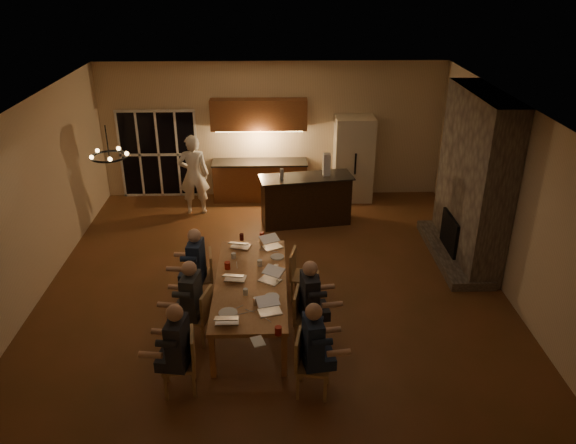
{
  "coord_description": "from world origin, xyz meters",
  "views": [
    {
      "loc": [
        0.01,
        -8.34,
        5.28
      ],
      "look_at": [
        0.26,
        0.3,
        1.2
      ],
      "focal_mm": 35.0,
      "sensor_mm": 36.0,
      "label": 1
    }
  ],
  "objects_px": {
    "refrigerator": "(353,159)",
    "person_left_far": "(197,267)",
    "plate_far": "(277,257)",
    "dining_table": "(251,301)",
    "plate_left": "(228,313)",
    "mug_front": "(245,292)",
    "chair_left_far": "(200,277)",
    "can_right": "(276,268)",
    "chair_left_mid": "(195,315)",
    "standing_person": "(194,175)",
    "person_right_mid": "(310,303)",
    "person_left_near": "(178,350)",
    "mug_back": "(234,256)",
    "plate_near": "(272,297)",
    "redcup_far": "(262,236)",
    "chair_left_near": "(179,363)",
    "chair_right_near": "(313,364)",
    "chair_right_mid": "(310,318)",
    "redcup_mid": "(227,265)",
    "redcup_near": "(278,331)",
    "laptop_f": "(272,242)",
    "laptop_d": "(270,275)",
    "laptop_c": "(235,273)",
    "can_silver": "(255,302)",
    "bar_bottle": "(282,174)",
    "person_left_mid": "(192,303)",
    "chandelier": "(109,156)",
    "person_right_near": "(313,349)",
    "laptop_a": "(227,314)",
    "mug_mid": "(260,263)",
    "chair_right_far": "(304,276)",
    "can_cola": "(242,237)",
    "bar_island": "(306,200)"
  },
  "relations": [
    {
      "from": "refrigerator",
      "to": "person_left_far",
      "type": "distance_m",
      "value": 5.47
    },
    {
      "from": "refrigerator",
      "to": "plate_far",
      "type": "relative_size",
      "value": 8.74
    },
    {
      "from": "dining_table",
      "to": "plate_left",
      "type": "xyz_separation_m",
      "value": [
        -0.29,
        -0.87,
        0.38
      ]
    },
    {
      "from": "person_left_far",
      "to": "mug_front",
      "type": "xyz_separation_m",
      "value": [
        0.84,
        -0.95,
        0.11
      ]
    },
    {
      "from": "chair_left_far",
      "to": "can_right",
      "type": "height_order",
      "value": "chair_left_far"
    },
    {
      "from": "chair_left_mid",
      "to": "can_right",
      "type": "height_order",
      "value": "chair_left_mid"
    },
    {
      "from": "person_left_far",
      "to": "standing_person",
      "type": "height_order",
      "value": "standing_person"
    },
    {
      "from": "plate_far",
      "to": "person_right_mid",
      "type": "bearing_deg",
      "value": -70.33
    },
    {
      "from": "person_left_near",
      "to": "mug_back",
      "type": "height_order",
      "value": "person_left_near"
    },
    {
      "from": "chair_left_far",
      "to": "person_left_near",
      "type": "relative_size",
      "value": 0.64
    },
    {
      "from": "plate_near",
      "to": "redcup_far",
      "type": "bearing_deg",
      "value": 95.16
    },
    {
      "from": "chair_left_near",
      "to": "chair_right_near",
      "type": "distance_m",
      "value": 1.77
    },
    {
      "from": "chair_right_mid",
      "to": "mug_back",
      "type": "bearing_deg",
      "value": 52.41
    },
    {
      "from": "person_left_far",
      "to": "mug_front",
      "type": "distance_m",
      "value": 1.27
    },
    {
      "from": "chair_right_near",
      "to": "redcup_mid",
      "type": "xyz_separation_m",
      "value": [
        -1.25,
        2.01,
        0.37
      ]
    },
    {
      "from": "refrigerator",
      "to": "redcup_near",
      "type": "relative_size",
      "value": 16.67
    },
    {
      "from": "plate_near",
      "to": "chair_right_mid",
      "type": "bearing_deg",
      "value": -10.1
    },
    {
      "from": "redcup_mid",
      "to": "plate_near",
      "type": "distance_m",
      "value": 1.12
    },
    {
      "from": "mug_front",
      "to": "can_right",
      "type": "distance_m",
      "value": 0.81
    },
    {
      "from": "laptop_f",
      "to": "mug_front",
      "type": "distance_m",
      "value": 1.54
    },
    {
      "from": "chair_left_far",
      "to": "laptop_d",
      "type": "bearing_deg",
      "value": 52.89
    },
    {
      "from": "laptop_d",
      "to": "mug_front",
      "type": "height_order",
      "value": "laptop_d"
    },
    {
      "from": "laptop_c",
      "to": "can_silver",
      "type": "distance_m",
      "value": 0.81
    },
    {
      "from": "chair_left_mid",
      "to": "chair_left_far",
      "type": "distance_m",
      "value": 1.12
    },
    {
      "from": "standing_person",
      "to": "laptop_d",
      "type": "height_order",
      "value": "standing_person"
    },
    {
      "from": "chair_right_mid",
      "to": "plate_left",
      "type": "bearing_deg",
      "value": 114.14
    },
    {
      "from": "refrigerator",
      "to": "redcup_far",
      "type": "height_order",
      "value": "refrigerator"
    },
    {
      "from": "chair_right_near",
      "to": "mug_back",
      "type": "distance_m",
      "value": 2.65
    },
    {
      "from": "chair_left_mid",
      "to": "laptop_f",
      "type": "relative_size",
      "value": 2.78
    },
    {
      "from": "standing_person",
      "to": "bar_bottle",
      "type": "bearing_deg",
      "value": 155.03
    },
    {
      "from": "mug_back",
      "to": "laptop_c",
      "type": "bearing_deg",
      "value": -84.22
    },
    {
      "from": "person_left_mid",
      "to": "plate_left",
      "type": "relative_size",
      "value": 5.09
    },
    {
      "from": "chair_left_far",
      "to": "standing_person",
      "type": "distance_m",
      "value": 3.7
    },
    {
      "from": "redcup_far",
      "to": "plate_left",
      "type": "relative_size",
      "value": 0.44
    },
    {
      "from": "dining_table",
      "to": "plate_far",
      "type": "bearing_deg",
      "value": 60.67
    },
    {
      "from": "person_left_mid",
      "to": "dining_table",
      "type": "bearing_deg",
      "value": 129.4
    },
    {
      "from": "chandelier",
      "to": "bar_bottle",
      "type": "height_order",
      "value": "chandelier"
    },
    {
      "from": "person_right_near",
      "to": "plate_near",
      "type": "bearing_deg",
      "value": 16.51
    },
    {
      "from": "standing_person",
      "to": "laptop_a",
      "type": "height_order",
      "value": "standing_person"
    },
    {
      "from": "mug_mid",
      "to": "laptop_d",
      "type": "bearing_deg",
      "value": -71.28
    },
    {
      "from": "dining_table",
      "to": "chair_right_far",
      "type": "height_order",
      "value": "chair_right_far"
    },
    {
      "from": "bar_bottle",
      "to": "laptop_f",
      "type": "bearing_deg",
      "value": -94.98
    },
    {
      "from": "chair_right_far",
      "to": "laptop_a",
      "type": "distance_m",
      "value": 2.1
    },
    {
      "from": "can_cola",
      "to": "mug_front",
      "type": "bearing_deg",
      "value": -85.48
    },
    {
      "from": "mug_mid",
      "to": "bar_bottle",
      "type": "height_order",
      "value": "bar_bottle"
    },
    {
      "from": "chandelier",
      "to": "plate_left",
      "type": "distance_m",
      "value": 2.77
    },
    {
      "from": "person_right_near",
      "to": "mug_front",
      "type": "distance_m",
      "value": 1.54
    },
    {
      "from": "person_right_mid",
      "to": "chandelier",
      "type": "distance_m",
      "value": 3.55
    },
    {
      "from": "bar_island",
      "to": "chair_right_near",
      "type": "relative_size",
      "value": 2.22
    },
    {
      "from": "redcup_mid",
      "to": "person_right_near",
      "type": "bearing_deg",
      "value": -58.3
    }
  ]
}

